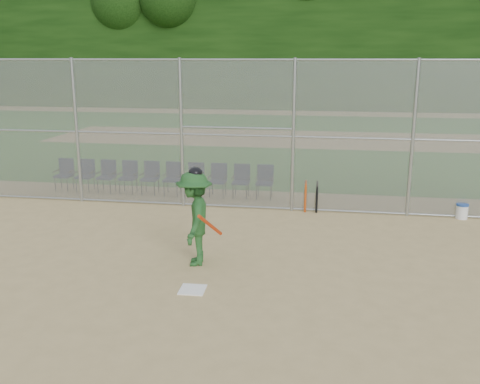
# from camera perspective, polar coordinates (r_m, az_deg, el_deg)

# --- Properties ---
(ground) EXTENTS (100.00, 100.00, 0.00)m
(ground) POSITION_cam_1_polar(r_m,az_deg,el_deg) (9.91, -2.35, -9.72)
(ground) COLOR tan
(ground) RESTS_ON ground
(grass_strip) EXTENTS (100.00, 100.00, 0.00)m
(grass_strip) POSITION_cam_1_polar(r_m,az_deg,el_deg) (27.22, 5.26, 5.70)
(grass_strip) COLOR #225C1B
(grass_strip) RESTS_ON ground
(dirt_patch_far) EXTENTS (24.00, 24.00, 0.00)m
(dirt_patch_far) POSITION_cam_1_polar(r_m,az_deg,el_deg) (27.22, 5.26, 5.71)
(dirt_patch_far) COLOR tan
(dirt_patch_far) RESTS_ON ground
(backstop_fence) EXTENTS (16.09, 0.09, 4.00)m
(backstop_fence) POSITION_cam_1_polar(r_m,az_deg,el_deg) (14.12, 1.64, 6.29)
(backstop_fence) COLOR gray
(backstop_fence) RESTS_ON ground
(treeline) EXTENTS (81.00, 60.00, 11.00)m
(treeline) POSITION_cam_1_polar(r_m,az_deg,el_deg) (28.96, 5.82, 17.10)
(treeline) COLOR black
(treeline) RESTS_ON ground
(home_plate) EXTENTS (0.47, 0.47, 0.02)m
(home_plate) POSITION_cam_1_polar(r_m,az_deg,el_deg) (9.67, -5.08, -10.33)
(home_plate) COLOR white
(home_plate) RESTS_ON ground
(batter_at_plate) EXTENTS (1.01, 1.39, 1.97)m
(batter_at_plate) POSITION_cam_1_polar(r_m,az_deg,el_deg) (10.52, -4.87, -2.75)
(batter_at_plate) COLOR #205122
(batter_at_plate) RESTS_ON ground
(water_cooler) EXTENTS (0.31, 0.31, 0.39)m
(water_cooler) POSITION_cam_1_polar(r_m,az_deg,el_deg) (14.76, 22.59, -1.90)
(water_cooler) COLOR white
(water_cooler) RESTS_ON ground
(spare_bats) EXTENTS (0.36, 0.23, 0.85)m
(spare_bats) POSITION_cam_1_polar(r_m,az_deg,el_deg) (14.29, 7.60, -0.47)
(spare_bats) COLOR #D84C14
(spare_bats) RESTS_ON ground
(chair_0) EXTENTS (0.54, 0.52, 0.96)m
(chair_0) POSITION_cam_1_polar(r_m,az_deg,el_deg) (17.36, -18.30, 1.74)
(chair_0) COLOR #101C3D
(chair_0) RESTS_ON ground
(chair_1) EXTENTS (0.54, 0.52, 0.96)m
(chair_1) POSITION_cam_1_polar(r_m,az_deg,el_deg) (17.05, -16.23, 1.68)
(chair_1) COLOR #101C3D
(chair_1) RESTS_ON ground
(chair_2) EXTENTS (0.54, 0.52, 0.96)m
(chair_2) POSITION_cam_1_polar(r_m,az_deg,el_deg) (16.77, -14.09, 1.61)
(chair_2) COLOR #101C3D
(chair_2) RESTS_ON ground
(chair_3) EXTENTS (0.54, 0.52, 0.96)m
(chair_3) POSITION_cam_1_polar(r_m,az_deg,el_deg) (16.51, -11.87, 1.54)
(chair_3) COLOR #101C3D
(chair_3) RESTS_ON ground
(chair_4) EXTENTS (0.54, 0.52, 0.96)m
(chair_4) POSITION_cam_1_polar(r_m,az_deg,el_deg) (16.27, -9.59, 1.47)
(chair_4) COLOR #101C3D
(chair_4) RESTS_ON ground
(chair_5) EXTENTS (0.54, 0.52, 0.96)m
(chair_5) POSITION_cam_1_polar(r_m,az_deg,el_deg) (16.07, -7.25, 1.39)
(chair_5) COLOR #101C3D
(chair_5) RESTS_ON ground
(chair_6) EXTENTS (0.54, 0.52, 0.96)m
(chair_6) POSITION_cam_1_polar(r_m,az_deg,el_deg) (15.89, -4.85, 1.31)
(chair_6) COLOR #101C3D
(chair_6) RESTS_ON ground
(chair_7) EXTENTS (0.54, 0.52, 0.96)m
(chair_7) POSITION_cam_1_polar(r_m,az_deg,el_deg) (15.74, -2.40, 1.22)
(chair_7) COLOR #101C3D
(chair_7) RESTS_ON ground
(chair_8) EXTENTS (0.54, 0.52, 0.96)m
(chair_8) POSITION_cam_1_polar(r_m,az_deg,el_deg) (15.61, 0.09, 1.13)
(chair_8) COLOR #101C3D
(chair_8) RESTS_ON ground
(chair_9) EXTENTS (0.54, 0.52, 0.96)m
(chair_9) POSITION_cam_1_polar(r_m,az_deg,el_deg) (15.52, 2.62, 1.04)
(chair_9) COLOR #101C3D
(chair_9) RESTS_ON ground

